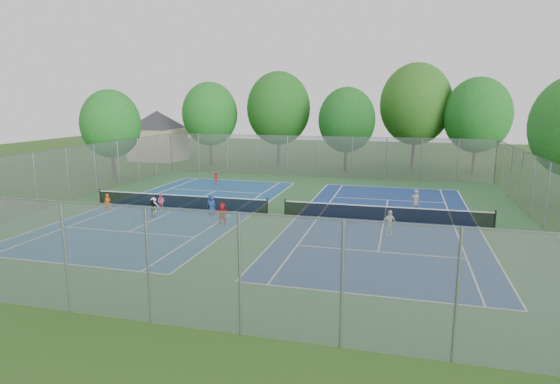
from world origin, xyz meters
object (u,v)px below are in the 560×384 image
(ball_hopper, at_px, (211,205))
(instructor, at_px, (415,201))
(net_right, at_px, (384,214))
(ball_crate, at_px, (176,212))
(net_left, at_px, (180,202))

(ball_hopper, relative_size, instructor, 0.34)
(net_right, xyz_separation_m, ball_crate, (-13.40, -1.71, -0.32))
(net_left, bearing_deg, ball_crate, -70.74)
(instructor, bearing_deg, net_left, -18.04)
(instructor, bearing_deg, ball_crate, -11.57)
(net_right, bearing_deg, instructor, 54.37)
(ball_hopper, xyz_separation_m, instructor, (13.61, 2.41, 0.53))
(ball_crate, relative_size, ball_hopper, 0.57)
(net_right, height_order, ball_crate, net_right)
(net_left, xyz_separation_m, ball_hopper, (2.28, 0.22, -0.18))
(ball_crate, height_order, ball_hopper, ball_hopper)
(net_left, distance_m, net_right, 14.00)
(instructor, bearing_deg, ball_hopper, -17.39)
(net_left, height_order, ball_crate, net_left)
(net_left, height_order, instructor, instructor)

